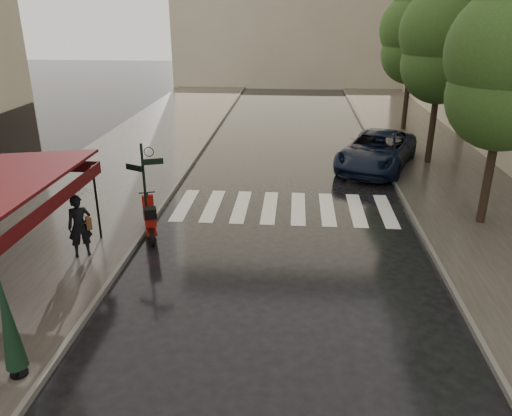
# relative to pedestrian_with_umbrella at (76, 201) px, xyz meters

# --- Properties ---
(ground) EXTENTS (120.00, 120.00, 0.00)m
(ground) POSITION_rel_pedestrian_with_umbrella_xyz_m (2.72, -1.56, -1.80)
(ground) COLOR black
(ground) RESTS_ON ground
(sidewalk_near) EXTENTS (6.00, 60.00, 0.12)m
(sidewalk_near) POSITION_rel_pedestrian_with_umbrella_xyz_m (-1.78, 10.44, -1.74)
(sidewalk_near) COLOR #38332D
(sidewalk_near) RESTS_ON ground
(sidewalk_far) EXTENTS (5.50, 60.00, 0.12)m
(sidewalk_far) POSITION_rel_pedestrian_with_umbrella_xyz_m (12.97, 10.44, -1.74)
(sidewalk_far) COLOR #38332D
(sidewalk_far) RESTS_ON ground
(curb_near) EXTENTS (0.12, 60.00, 0.16)m
(curb_near) POSITION_rel_pedestrian_with_umbrella_xyz_m (1.27, 10.44, -1.73)
(curb_near) COLOR #595651
(curb_near) RESTS_ON ground
(curb_far) EXTENTS (0.12, 60.00, 0.16)m
(curb_far) POSITION_rel_pedestrian_with_umbrella_xyz_m (10.17, 10.44, -1.73)
(curb_far) COLOR #595651
(curb_far) RESTS_ON ground
(crosswalk) EXTENTS (7.85, 3.20, 0.01)m
(crosswalk) POSITION_rel_pedestrian_with_umbrella_xyz_m (5.69, 4.44, -1.80)
(crosswalk) COLOR silver
(crosswalk) RESTS_ON ground
(signpost) EXTENTS (1.17, 0.29, 3.10)m
(signpost) POSITION_rel_pedestrian_with_umbrella_xyz_m (1.53, 1.44, 0.03)
(signpost) COLOR black
(signpost) RESTS_ON ground
(tree_near) EXTENTS (3.80, 3.80, 7.99)m
(tree_near) POSITION_rel_pedestrian_with_umbrella_xyz_m (12.32, 3.44, 3.52)
(tree_near) COLOR black
(tree_near) RESTS_ON sidewalk_far
(tree_mid) EXTENTS (3.80, 3.80, 8.34)m
(tree_mid) POSITION_rel_pedestrian_with_umbrella_xyz_m (12.22, 10.44, 3.79)
(tree_mid) COLOR black
(tree_mid) RESTS_ON sidewalk_far
(tree_far) EXTENTS (3.80, 3.80, 8.16)m
(tree_far) POSITION_rel_pedestrian_with_umbrella_xyz_m (12.42, 17.44, 3.65)
(tree_far) COLOR black
(tree_far) RESTS_ON sidewalk_far
(pedestrian_with_umbrella) EXTENTS (1.48, 1.48, 2.54)m
(pedestrian_with_umbrella) POSITION_rel_pedestrian_with_umbrella_xyz_m (0.00, 0.00, 0.00)
(pedestrian_with_umbrella) COLOR black
(pedestrian_with_umbrella) RESTS_ON sidewalk_near
(scooter) EXTENTS (0.92, 1.87, 1.28)m
(scooter) POSITION_rel_pedestrian_with_umbrella_xyz_m (1.55, 1.59, -1.21)
(scooter) COLOR black
(scooter) RESTS_ON ground
(parked_car) EXTENTS (4.66, 6.47, 1.64)m
(parked_car) POSITION_rel_pedestrian_with_umbrella_xyz_m (9.72, 9.70, -0.99)
(parked_car) COLOR black
(parked_car) RESTS_ON ground
(parasol_back) EXTENTS (0.42, 0.42, 2.24)m
(parasol_back) POSITION_rel_pedestrian_with_umbrella_xyz_m (0.79, -5.06, -0.48)
(parasol_back) COLOR black
(parasol_back) RESTS_ON sidewalk_near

